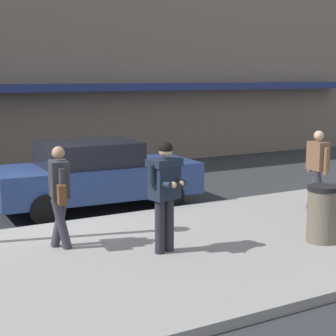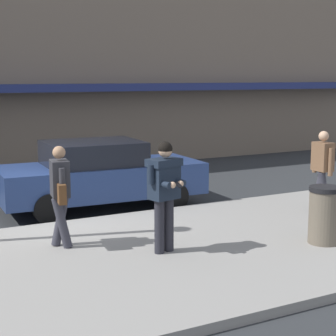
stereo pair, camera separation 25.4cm
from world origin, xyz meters
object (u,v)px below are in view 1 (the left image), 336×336
Objects in this scene: man_texting_on_phone at (165,185)px; pedestrian_dark_coat at (318,165)px; trash_bin at (323,214)px; pedestrian_with_bag at (60,191)px; parked_sedan_mid at (95,175)px.

man_texting_on_phone is 4.33m from pedestrian_dark_coat.
pedestrian_with_bag is at bearing 154.73° from trash_bin.
parked_sedan_mid is 5.20m from trash_bin.
trash_bin is (-1.60, -1.77, -0.47)m from pedestrian_dark_coat.
pedestrian_with_bag is 5.61m from pedestrian_dark_coat.
pedestrian_with_bag is (-1.38, 1.05, -0.14)m from man_texting_on_phone.
man_texting_on_phone is at bearing -95.69° from parked_sedan_mid.
man_texting_on_phone reaches higher than parked_sedan_mid.
man_texting_on_phone reaches higher than trash_bin.
man_texting_on_phone is at bearing -37.21° from pedestrian_with_bag.
parked_sedan_mid reaches higher than trash_bin.
pedestrian_dark_coat is at bearing -37.17° from parked_sedan_mid.
pedestrian_with_bag is 1.00× the size of pedestrian_dark_coat.
parked_sedan_mid is at bearing 57.71° from pedestrian_with_bag.
pedestrian_dark_coat reaches higher than parked_sedan_mid.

